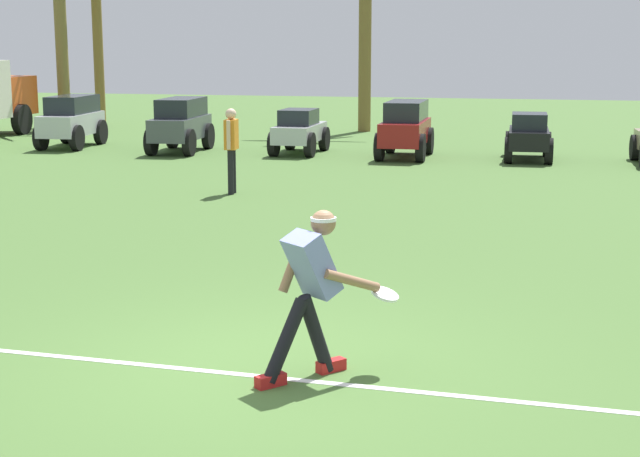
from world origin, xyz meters
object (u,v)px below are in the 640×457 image
Objects in this scene: parked_car_slot_a at (72,119)px; parked_car_slot_c at (299,131)px; teammate_midfield at (231,143)px; palm_tree_left_of_centre at (97,30)px; palm_tree_far_left at (61,21)px; parked_car_slot_b at (181,123)px; frisbee_in_flight at (385,294)px; parked_car_slot_d at (406,127)px; parked_car_slot_e at (529,136)px; frisbee_thrower at (311,285)px; palm_tree_right_of_centre at (365,5)px.

parked_car_slot_a is 1.12× the size of parked_car_slot_c.
palm_tree_left_of_centre is (-9.03, 13.37, 2.16)m from teammate_midfield.
parked_car_slot_b is at bearing -41.74° from palm_tree_far_left.
parked_car_slot_c is at bearing 106.95° from frisbee_in_flight.
parked_car_slot_a is 1.03× the size of parked_car_slot_d.
parked_car_slot_e is (5.16, 6.49, -0.38)m from teammate_midfield.
teammate_midfield is (-3.76, 9.31, 0.15)m from frisbee_thrower.
parked_car_slot_d reaches higher than frisbee_in_flight.
parked_car_slot_a is at bearing 178.13° from parked_car_slot_d.
frisbee_thrower reaches higher than frisbee_in_flight.
teammate_midfield is at bearing -55.96° from palm_tree_left_of_centre.
parked_car_slot_d is 0.36× the size of palm_tree_right_of_centre.
palm_tree_far_left is (-11.62, 5.19, 2.62)m from parked_car_slot_d.
palm_tree_right_of_centre is (-2.22, 6.46, 3.08)m from parked_car_slot_d.
teammate_midfield is 0.30× the size of palm_tree_left_of_centre.
palm_tree_far_left reaches higher than palm_tree_left_of_centre.
parked_car_slot_e is 15.62m from palm_tree_far_left.
parked_car_slot_a is at bearing 134.81° from teammate_midfield.
frisbee_in_flight is 0.06× the size of palm_tree_left_of_centre.
palm_tree_right_of_centre is at bearing 101.11° from frisbee_in_flight.
frisbee_in_flight is 16.22m from parked_car_slot_c.
parked_car_slot_d is 13.51m from palm_tree_left_of_centre.
frisbee_thrower is at bearing -57.82° from palm_tree_far_left.
frisbee_thrower reaches higher than parked_car_slot_d.
frisbee_thrower is at bearing -84.55° from parked_car_slot_d.
teammate_midfield reaches higher than parked_car_slot_c.
palm_tree_far_left is at bearing 129.02° from teammate_midfield.
teammate_midfield is 0.63× the size of parked_car_slot_a.
palm_tree_right_of_centre is (9.08, -0.56, 0.71)m from palm_tree_left_of_centre.
frisbee_thrower is 0.90× the size of teammate_midfield.
parked_car_slot_e is 8.74m from palm_tree_right_of_centre.
palm_tree_far_left is (-5.96, 5.32, 2.62)m from parked_car_slot_b.
parked_car_slot_a is 0.37× the size of palm_tree_right_of_centre.
parked_car_slot_b is 3.01m from parked_car_slot_c.
frisbee_in_flight is 24.79m from palm_tree_far_left.
parked_car_slot_b is at bearing -178.75° from parked_car_slot_d.
parked_car_slot_c is at bearing 175.49° from parked_car_slot_d.
palm_tree_left_of_centre is 9.12m from palm_tree_right_of_centre.
palm_tree_left_of_centre is at bearing 109.89° from parked_car_slot_a.
frisbee_thrower is 0.57× the size of parked_car_slot_b.
frisbee_thrower is 26.13m from palm_tree_left_of_centre.
parked_car_slot_d is at bearing -71.04° from palm_tree_right_of_centre.
frisbee_thrower is 4.51× the size of frisbee_in_flight.
parked_car_slot_c is at bearing 93.54° from teammate_midfield.
palm_tree_far_left is at bearing 122.18° from frisbee_thrower.
palm_tree_far_left is (-14.51, 5.05, 2.77)m from parked_car_slot_e.
parked_car_slot_d is (2.27, 6.35, -0.22)m from teammate_midfield.
frisbee_thrower is 0.68m from frisbee_in_flight.
parked_car_slot_b is at bearing -117.65° from palm_tree_right_of_centre.
palm_tree_right_of_centre is at bearing 128.98° from parked_car_slot_e.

